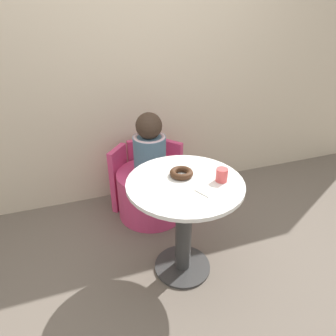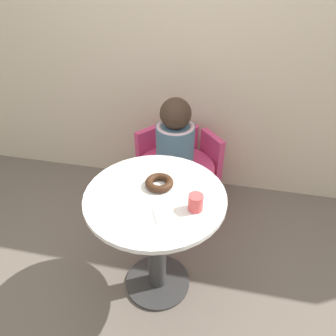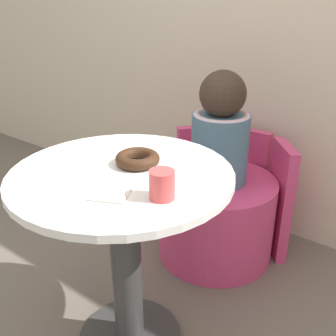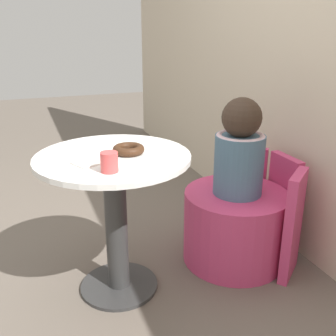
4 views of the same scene
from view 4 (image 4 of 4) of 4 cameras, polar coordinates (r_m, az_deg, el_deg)
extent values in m
plane|color=#665B51|center=(2.17, -7.64, -16.32)|extent=(12.00, 12.00, 0.00)
cube|color=beige|center=(2.27, 21.02, 16.78)|extent=(6.00, 0.06, 2.40)
cylinder|color=#333333|center=(2.14, -7.07, -16.50)|extent=(0.40, 0.40, 0.02)
cylinder|color=#333333|center=(1.96, -7.50, -8.28)|extent=(0.11, 0.11, 0.68)
cylinder|color=white|center=(1.82, -8.00, 1.52)|extent=(0.72, 0.72, 0.02)
cylinder|color=#D13D70|center=(2.28, 9.70, -8.36)|extent=(0.58, 0.58, 0.41)
cube|color=#D13D70|center=(2.40, 16.32, -5.07)|extent=(0.24, 0.05, 0.59)
cube|color=#D13D70|center=(2.17, 17.68, -8.01)|extent=(0.20, 0.22, 0.59)
cube|color=#D13D70|center=(2.52, 11.06, -3.39)|extent=(0.20, 0.22, 0.59)
cylinder|color=slate|center=(2.13, 10.27, 0.43)|extent=(0.27, 0.27, 0.33)
torus|color=beige|center=(2.09, 10.53, 4.39)|extent=(0.26, 0.26, 0.04)
sphere|color=#38281E|center=(2.06, 10.71, 7.18)|extent=(0.21, 0.21, 0.21)
torus|color=#3D2314|center=(1.82, -5.74, 2.71)|extent=(0.15, 0.15, 0.04)
cylinder|color=#DB4C4C|center=(1.59, -8.52, 0.85)|extent=(0.07, 0.07, 0.08)
cube|color=silver|center=(1.71, -11.67, 0.69)|extent=(0.14, 0.14, 0.01)
camera|label=1|loc=(2.55, -49.65, 22.43)|focal=32.00mm
camera|label=2|loc=(1.68, -59.56, 28.83)|focal=35.00mm
camera|label=3|loc=(1.00, -48.72, 11.31)|focal=42.00mm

